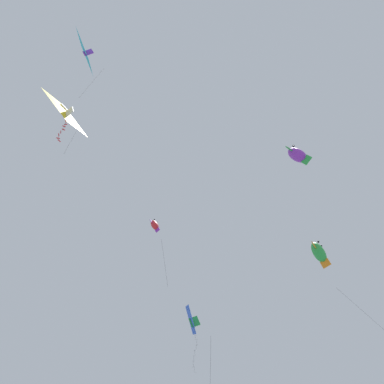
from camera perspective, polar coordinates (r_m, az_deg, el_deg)
kite_delta_low_drifter at (r=29.86m, az=-12.55°, el=15.95°), size 1.45×2.32×7.50m
kite_fish_highest at (r=36.70m, az=-4.45°, el=-3.97°), size 1.84×1.32×6.81m
kite_fish_near_right at (r=31.84m, az=12.44°, el=4.32°), size 1.82×1.79×2.47m
kite_delta_near_left at (r=30.81m, az=-0.02°, el=-15.06°), size 1.43×2.34×8.65m
kite_delta_upper_right at (r=27.39m, az=-14.75°, el=9.09°), size 1.85×2.67×5.36m
kite_fish_far_centre at (r=36.41m, az=14.87°, el=-6.97°), size 3.75×3.64×9.31m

